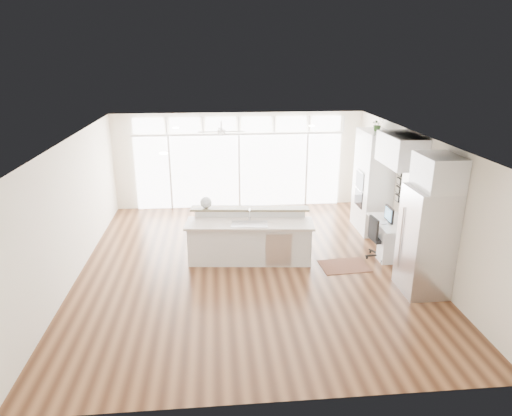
{
  "coord_description": "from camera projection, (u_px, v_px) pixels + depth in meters",
  "views": [
    {
      "loc": [
        -0.69,
        -8.7,
        4.27
      ],
      "look_at": [
        0.17,
        0.6,
        1.07
      ],
      "focal_mm": 32.0,
      "sensor_mm": 36.0,
      "label": 1
    }
  ],
  "objects": [
    {
      "name": "wall_front",
      "position": [
        277.0,
        311.0,
        5.43
      ],
      "size": [
        7.0,
        0.04,
        2.7
      ],
      "primitive_type": "cube",
      "color": "white",
      "rests_on": "floor"
    },
    {
      "name": "framed_photos",
      "position": [
        399.0,
        185.0,
        10.35
      ],
      "size": [
        0.06,
        0.22,
        0.8
      ],
      "primitive_type": "cube",
      "color": "black",
      "rests_on": "wall_right"
    },
    {
      "name": "fridge_cabinet",
      "position": [
        438.0,
        172.0,
        7.9
      ],
      "size": [
        0.64,
        0.9,
        0.6
      ],
      "primitive_type": "cube",
      "color": "silver",
      "rests_on": "wall_right"
    },
    {
      "name": "upper_cabinets",
      "position": [
        401.0,
        150.0,
        9.44
      ],
      "size": [
        0.64,
        1.3,
        0.64
      ],
      "primitive_type": "cube",
      "color": "silver",
      "rests_on": "wall_right"
    },
    {
      "name": "fishbowl",
      "position": [
        206.0,
        202.0,
        9.86
      ],
      "size": [
        0.29,
        0.29,
        0.26
      ],
      "primitive_type": "sphere",
      "rotation": [
        0.0,
        0.0,
        -0.14
      ],
      "color": "silver",
      "rests_on": "kitchen_island"
    },
    {
      "name": "potted_plant",
      "position": [
        378.0,
        126.0,
        10.76
      ],
      "size": [
        0.3,
        0.33,
        0.24
      ],
      "primitive_type": "imported",
      "rotation": [
        0.0,
        0.0,
        0.08
      ],
      "color": "#305524",
      "rests_on": "oven_cabinet"
    },
    {
      "name": "floor",
      "position": [
        251.0,
        266.0,
        9.64
      ],
      "size": [
        7.0,
        8.0,
        0.02
      ],
      "primitive_type": "cube",
      "color": "#452615",
      "rests_on": "ground"
    },
    {
      "name": "ceiling_fan",
      "position": [
        221.0,
        127.0,
        11.43
      ],
      "size": [
        1.16,
        1.16,
        0.32
      ],
      "primitive_type": "cube",
      "color": "silver",
      "rests_on": "ceiling"
    },
    {
      "name": "monitor",
      "position": [
        389.0,
        214.0,
        9.88
      ],
      "size": [
        0.08,
        0.44,
        0.37
      ],
      "primitive_type": "cube",
      "rotation": [
        0.0,
        0.0,
        -0.01
      ],
      "color": "black",
      "rests_on": "desk_nook"
    },
    {
      "name": "ceiling",
      "position": [
        250.0,
        138.0,
        8.76
      ],
      "size": [
        7.0,
        8.0,
        0.02
      ],
      "primitive_type": "cube",
      "color": "silver",
      "rests_on": "wall_back"
    },
    {
      "name": "wall_right",
      "position": [
        417.0,
        200.0,
        9.51
      ],
      "size": [
        0.04,
        8.0,
        2.7
      ],
      "primitive_type": "cube",
      "color": "white",
      "rests_on": "floor"
    },
    {
      "name": "office_chair",
      "position": [
        382.0,
        238.0,
        9.83
      ],
      "size": [
        0.53,
        0.5,
        0.94
      ],
      "primitive_type": "cube",
      "rotation": [
        0.0,
        0.0,
        0.1
      ],
      "color": "black",
      "rests_on": "floor"
    },
    {
      "name": "desk_nook",
      "position": [
        390.0,
        238.0,
        10.07
      ],
      "size": [
        0.72,
        1.3,
        0.76
      ],
      "primitive_type": "cube",
      "color": "silver",
      "rests_on": "floor"
    },
    {
      "name": "transom_row",
      "position": [
        239.0,
        124.0,
        12.58
      ],
      "size": [
        5.9,
        0.06,
        0.4
      ],
      "primitive_type": "cube",
      "color": "white",
      "rests_on": "wall_back"
    },
    {
      "name": "rug",
      "position": [
        344.0,
        266.0,
        9.59
      ],
      "size": [
        1.03,
        0.78,
        0.01
      ],
      "primitive_type": "cube",
      "rotation": [
        0.0,
        0.0,
        0.07
      ],
      "color": "#3A1B12",
      "rests_on": "floor"
    },
    {
      "name": "wall_left",
      "position": [
        72.0,
        210.0,
        8.89
      ],
      "size": [
        0.04,
        8.0,
        2.7
      ],
      "primitive_type": "cube",
      "color": "white",
      "rests_on": "floor"
    },
    {
      "name": "recessed_lights",
      "position": [
        249.0,
        138.0,
        8.96
      ],
      "size": [
        3.4,
        3.0,
        0.02
      ],
      "primitive_type": "cube",
      "color": "white",
      "rests_on": "ceiling"
    },
    {
      "name": "wall_back",
      "position": [
        239.0,
        160.0,
        12.97
      ],
      "size": [
        7.0,
        0.04,
        2.7
      ],
      "primitive_type": "cube",
      "color": "white",
      "rests_on": "floor"
    },
    {
      "name": "keyboard",
      "position": [
        381.0,
        222.0,
        9.92
      ],
      "size": [
        0.12,
        0.29,
        0.01
      ],
      "primitive_type": "cube",
      "rotation": [
        0.0,
        0.0,
        0.03
      ],
      "color": "silver",
      "rests_on": "desk_nook"
    },
    {
      "name": "desk_window",
      "position": [
        411.0,
        187.0,
        9.72
      ],
      "size": [
        0.04,
        0.85,
        0.85
      ],
      "primitive_type": "cube",
      "color": "white",
      "rests_on": "wall_right"
    },
    {
      "name": "kitchen_island",
      "position": [
        250.0,
        238.0,
        9.69
      ],
      "size": [
        2.77,
        1.27,
        1.07
      ],
      "primitive_type": "cube",
      "rotation": [
        0.0,
        0.0,
        -0.1
      ],
      "color": "silver",
      "rests_on": "floor"
    },
    {
      "name": "oven_cabinet",
      "position": [
        373.0,
        182.0,
        11.2
      ],
      "size": [
        0.64,
        1.2,
        2.5
      ],
      "primitive_type": "cube",
      "color": "silver",
      "rests_on": "floor"
    },
    {
      "name": "refrigerator",
      "position": [
        426.0,
        241.0,
        8.31
      ],
      "size": [
        0.76,
        0.9,
        2.0
      ],
      "primitive_type": "cube",
      "color": "silver",
      "rests_on": "floor"
    },
    {
      "name": "glass_wall",
      "position": [
        239.0,
        171.0,
        13.01
      ],
      "size": [
        5.8,
        0.06,
        2.08
      ],
      "primitive_type": "cube",
      "color": "white",
      "rests_on": "wall_back"
    }
  ]
}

